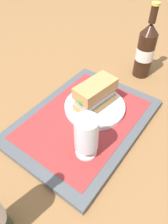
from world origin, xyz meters
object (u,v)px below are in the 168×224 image
at_px(plate, 95,107).
at_px(second_bottle, 146,50).
at_px(sandwich, 95,95).
at_px(beer_glass, 86,136).

height_order(plate, second_bottle, second_bottle).
xyz_separation_m(plate, second_bottle, (-0.29, 0.02, 0.08)).
bearing_deg(sandwich, second_bottle, -175.57).
xyz_separation_m(sandwich, beer_glass, (0.15, 0.08, 0.01)).
bearing_deg(plate, sandwich, -8.92).
bearing_deg(beer_glass, second_bottle, -173.13).
bearing_deg(sandwich, beer_glass, 35.99).
distance_m(plate, second_bottle, 0.30).
distance_m(plate, sandwich, 0.05).
relative_size(plate, second_bottle, 0.71).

